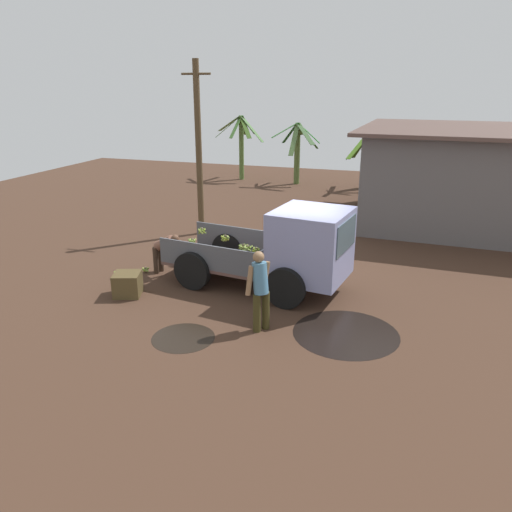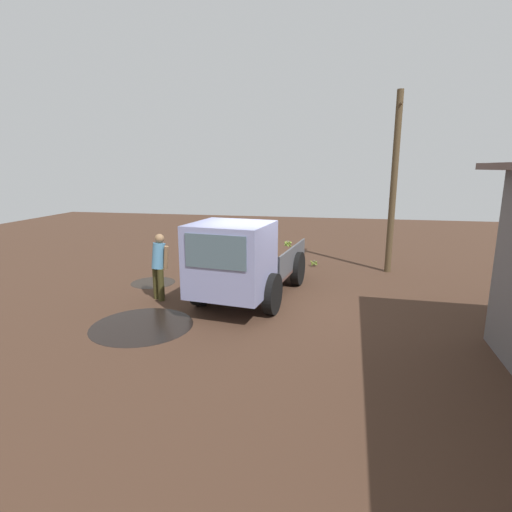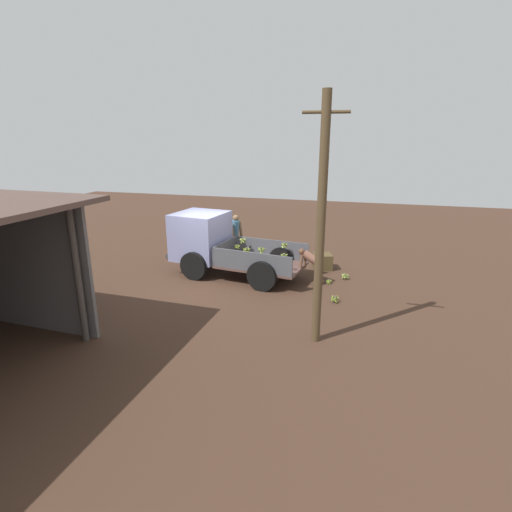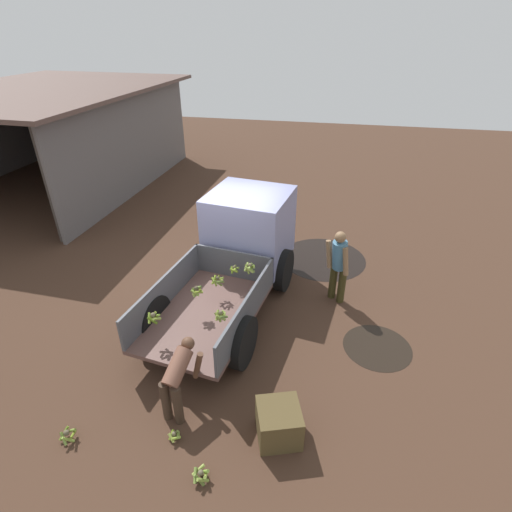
% 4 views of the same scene
% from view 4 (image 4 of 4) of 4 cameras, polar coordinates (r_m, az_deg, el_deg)
% --- Properties ---
extents(ground, '(36.00, 36.00, 0.00)m').
position_cam_4_polar(ground, '(9.39, -5.31, -4.24)').
color(ground, '#432C1F').
extents(mud_patch_0, '(2.19, 2.19, 0.01)m').
position_cam_4_polar(mud_patch_0, '(10.53, 9.56, -0.34)').
color(mud_patch_0, black).
rests_on(mud_patch_0, ground).
extents(mud_patch_1, '(1.28, 1.28, 0.01)m').
position_cam_4_polar(mud_patch_1, '(8.09, 16.93, -12.35)').
color(mud_patch_1, black).
rests_on(mud_patch_1, ground).
extents(cargo_truck, '(4.75, 2.52, 2.11)m').
position_cam_4_polar(cargo_truck, '(8.82, -1.89, 2.01)').
color(cargo_truck, brown).
rests_on(cargo_truck, ground).
extents(warehouse_shed, '(9.56, 7.41, 3.41)m').
position_cam_4_polar(warehouse_shed, '(16.86, -26.42, 17.91)').
color(warehouse_shed, '#5F5A5A').
rests_on(warehouse_shed, ground).
extents(banana_palm_4, '(2.64, 2.87, 2.56)m').
position_cam_4_polar(banana_palm_4, '(22.47, -21.89, 18.39)').
color(banana_palm_4, olive).
rests_on(banana_palm_4, ground).
extents(person_foreground_visitor, '(0.53, 0.57, 1.70)m').
position_cam_4_polar(person_foreground_visitor, '(8.56, 11.73, -1.04)').
color(person_foreground_visitor, '#383316').
rests_on(person_foreground_visitor, ground).
extents(person_worker_loading, '(0.80, 0.60, 1.15)m').
position_cam_4_polar(person_worker_loading, '(6.41, -11.11, -16.48)').
color(person_worker_loading, '#38291E').
rests_on(person_worker_loading, ground).
extents(banana_bunch_on_ground_0, '(0.21, 0.21, 0.16)m').
position_cam_4_polar(banana_bunch_on_ground_0, '(6.53, -11.60, -23.81)').
color(banana_bunch_on_ground_0, brown).
rests_on(banana_bunch_on_ground_0, ground).
extents(banana_bunch_on_ground_1, '(0.24, 0.25, 0.22)m').
position_cam_4_polar(banana_bunch_on_ground_1, '(6.95, -25.33, -22.06)').
color(banana_bunch_on_ground_1, brown).
rests_on(banana_bunch_on_ground_1, ground).
extents(banana_bunch_on_ground_2, '(0.26, 0.26, 0.21)m').
position_cam_4_polar(banana_bunch_on_ground_2, '(6.11, -7.89, -28.57)').
color(banana_bunch_on_ground_2, brown).
rests_on(banana_bunch_on_ground_2, ground).
extents(wooden_crate_0, '(0.79, 0.79, 0.56)m').
position_cam_4_polar(wooden_crate_0, '(6.31, 3.28, -22.71)').
color(wooden_crate_0, '#4E3F22').
rests_on(wooden_crate_0, ground).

